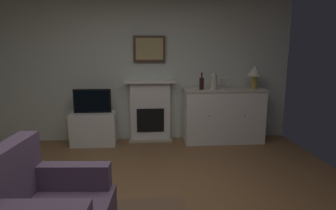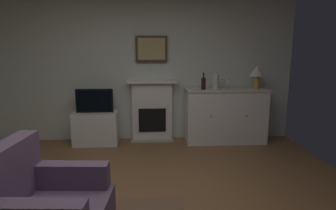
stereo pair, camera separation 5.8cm
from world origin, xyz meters
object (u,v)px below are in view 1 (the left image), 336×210
object	(u,v)px
wine_glass_center	(226,82)
sideboard_cabinet	(223,115)
table_lamp	(255,73)
vase_decorative	(214,81)
tv_set	(92,101)
wine_bottle	(202,83)
wine_glass_left	(221,82)
tv_cabinet	(94,128)
fireplace_unit	(150,111)
framed_picture	(149,49)

from	to	relation	value
wine_glass_center	sideboard_cabinet	bearing A→B (deg)	-138.21
sideboard_cabinet	wine_glass_center	size ratio (longest dim) A/B	8.54
table_lamp	vase_decorative	distance (m)	0.75
table_lamp	tv_set	world-z (taller)	table_lamp
wine_bottle	wine_glass_left	bearing A→B (deg)	9.11
wine_glass_center	tv_cabinet	bearing A→B (deg)	-179.46
fireplace_unit	tv_set	size ratio (longest dim) A/B	1.77
vase_decorative	wine_glass_center	bearing A→B (deg)	19.28
wine_glass_left	tv_set	world-z (taller)	wine_glass_left
tv_set	fireplace_unit	bearing A→B (deg)	10.77
sideboard_cabinet	tv_set	size ratio (longest dim) A/B	2.27
fireplace_unit	tv_cabinet	xyz separation A→B (m)	(-0.97, -0.16, -0.26)
framed_picture	wine_glass_center	distance (m)	1.46
framed_picture	sideboard_cabinet	xyz separation A→B (m)	(1.29, -0.22, -1.16)
sideboard_cabinet	table_lamp	bearing A→B (deg)	0.00
fireplace_unit	framed_picture	bearing A→B (deg)	90.00
table_lamp	framed_picture	bearing A→B (deg)	173.00
sideboard_cabinet	table_lamp	size ratio (longest dim) A/B	3.52
wine_glass_left	wine_bottle	bearing A→B (deg)	-170.89
table_lamp	wine_glass_left	xyz separation A→B (m)	(-0.59, 0.01, -0.16)
framed_picture	wine_glass_center	xyz separation A→B (m)	(1.33, -0.19, -0.56)
vase_decorative	tv_set	size ratio (longest dim) A/B	0.45
framed_picture	vase_decorative	bearing A→B (deg)	-14.13
wine_glass_center	tv_cabinet	size ratio (longest dim) A/B	0.22
framed_picture	vase_decorative	xyz separation A→B (m)	(1.08, -0.27, -0.54)
framed_picture	tv_set	size ratio (longest dim) A/B	0.89
vase_decorative	tv_cabinet	xyz separation A→B (m)	(-2.06, 0.06, -0.80)
wine_bottle	vase_decorative	xyz separation A→B (m)	(0.21, -0.00, 0.03)
wine_glass_left	tv_set	distance (m)	2.22
wine_bottle	vase_decorative	bearing A→B (deg)	-0.25
vase_decorative	wine_glass_left	bearing A→B (deg)	22.17
framed_picture	sideboard_cabinet	world-z (taller)	framed_picture
tv_cabinet	table_lamp	bearing A→B (deg)	-0.31
vase_decorative	table_lamp	bearing A→B (deg)	3.92
wine_bottle	tv_cabinet	world-z (taller)	wine_bottle
vase_decorative	tv_cabinet	world-z (taller)	vase_decorative
table_lamp	wine_glass_center	world-z (taller)	table_lamp
fireplace_unit	wine_bottle	size ratio (longest dim) A/B	3.79
fireplace_unit	wine_bottle	world-z (taller)	wine_bottle
framed_picture	wine_bottle	bearing A→B (deg)	-17.23
framed_picture	wine_glass_center	world-z (taller)	framed_picture
fireplace_unit	framed_picture	distance (m)	1.08
vase_decorative	tv_set	world-z (taller)	vase_decorative
framed_picture	tv_set	xyz separation A→B (m)	(-0.97, -0.23, -0.86)
table_lamp	wine_bottle	distance (m)	0.95
wine_glass_left	tv_set	bearing A→B (deg)	-179.62
wine_glass_left	wine_glass_center	distance (m)	0.11
framed_picture	table_lamp	bearing A→B (deg)	-7.00
framed_picture	table_lamp	size ratio (longest dim) A/B	1.38
fireplace_unit	wine_bottle	xyz separation A→B (m)	(0.88, -0.23, 0.51)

